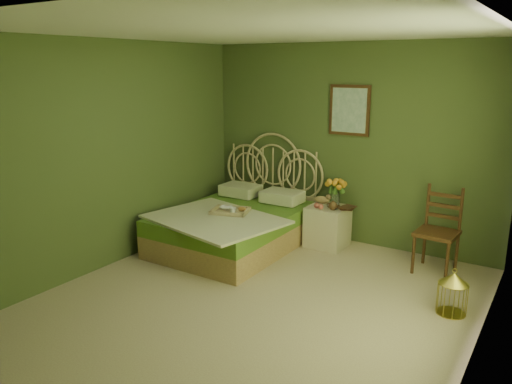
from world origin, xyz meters
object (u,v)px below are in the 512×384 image
Objects in this scene: bed at (236,224)px; nightstand at (329,220)px; chair at (439,225)px; birdcage at (452,294)px.

bed is 1.21m from nightstand.
chair reaches higher than nightstand.
birdcage is at bearing -8.51° from bed.
chair is (2.41, 0.60, 0.25)m from bed.
nightstand is 2.31× the size of birdcage.
chair is 2.36× the size of birdcage.
nightstand is at bearing 32.93° from bed.
bed is 2.50m from chair.
chair is 1.14m from birdcage.
nightstand is at bearing 148.77° from birdcage.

